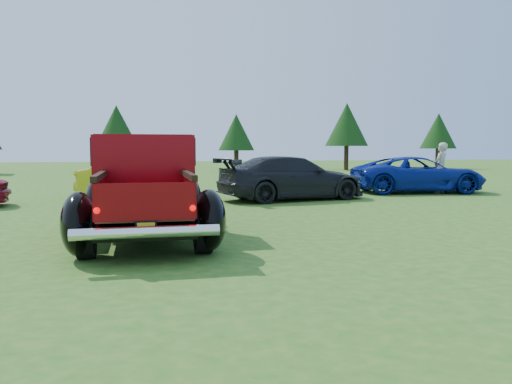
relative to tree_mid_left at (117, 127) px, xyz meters
name	(u,v)px	position (x,y,z in m)	size (l,w,h in m)	color
ground	(229,250)	(3.00, -31.00, -3.38)	(120.00, 120.00, 0.00)	#29611B
tree_mid_left	(117,127)	(0.00, 0.00, 0.00)	(3.20, 3.20, 5.00)	#332114
tree_mid_right	(236,133)	(9.00, -1.00, -0.41)	(2.82, 2.82, 4.40)	#332114
tree_east	(347,125)	(18.00, -1.50, 0.27)	(3.46, 3.46, 5.40)	#332114
tree_far_east	(438,131)	(27.00, -0.50, -0.14)	(3.07, 3.07, 4.80)	#332114
pickup_truck	(145,187)	(1.63, -28.96, -2.43)	(2.59, 5.45, 2.01)	black
show_car_yellow	(138,178)	(1.50, -21.20, -2.70)	(1.45, 4.16, 1.37)	gold
show_car_grey	(292,178)	(6.59, -23.12, -2.64)	(2.07, 5.09, 1.48)	black
show_car_blue	(418,175)	(12.28, -21.62, -2.67)	(2.35, 5.10, 1.42)	navy
spectator	(441,168)	(13.00, -22.04, -2.40)	(0.72, 0.47, 1.97)	#AEAA97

